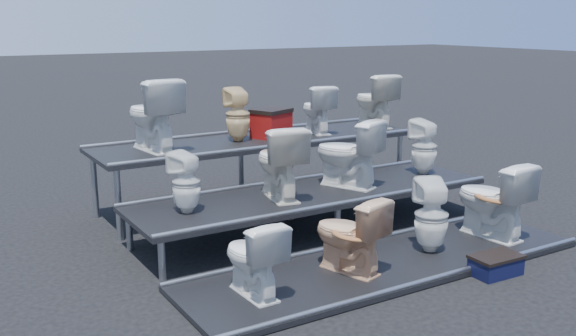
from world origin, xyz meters
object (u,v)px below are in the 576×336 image
toilet_0 (253,257)px  step_stool (496,266)px  toilet_11 (374,100)px  toilet_3 (492,199)px  toilet_9 (238,115)px  toilet_10 (317,109)px  toilet_4 (186,182)px  toilet_1 (349,234)px  red_crate (271,125)px  toilet_8 (152,114)px  toilet_5 (279,161)px  toilet_6 (347,153)px  toilet_7 (424,147)px  toilet_2 (431,216)px

toilet_0 → step_stool: size_ratio=1.46×
toilet_0 → toilet_11: bearing=-144.2°
toilet_3 → toilet_9: toilet_9 is taller
toilet_9 → toilet_10: (1.19, 0.00, -0.01)m
toilet_4 → step_stool: bearing=115.9°
toilet_0 → step_stool: (2.23, -0.68, -0.31)m
toilet_1 → red_crate: bearing=-120.5°
toilet_3 → toilet_9: (-1.72, 2.60, 0.72)m
toilet_0 → toilet_3: 2.92m
toilet_8 → step_stool: size_ratio=1.83×
toilet_5 → toilet_10: size_ratio=1.25×
toilet_0 → toilet_9: (1.19, 2.60, 0.80)m
toilet_5 → toilet_11: toilet_11 is taller
step_stool → toilet_9: bearing=109.7°
toilet_0 → toilet_5: toilet_5 is taller
toilet_9 → toilet_11: bearing=-176.8°
toilet_1 → toilet_6: (0.93, 1.30, 0.44)m
toilet_4 → toilet_9: size_ratio=0.93×
toilet_6 → toilet_7: size_ratio=1.15×
toilet_2 → toilet_5: size_ratio=0.93×
toilet_0 → toilet_6: size_ratio=0.85×
toilet_8 → toilet_10: size_ratio=1.31×
toilet_5 → toilet_9: bearing=-85.5°
toilet_7 → toilet_10: 1.54m
toilet_11 → toilet_10: bearing=6.2°
toilet_4 → toilet_6: 1.99m
toilet_2 → toilet_0: bearing=24.1°
toilet_10 → step_stool: (-0.15, -3.28, -1.10)m
toilet_4 → toilet_11: (3.41, 1.30, 0.46)m
toilet_0 → toilet_2: (2.04, 0.00, 0.04)m
toilet_5 → toilet_11: (2.34, 1.30, 0.37)m
toilet_1 → toilet_6: size_ratio=0.91×
step_stool → toilet_1: bearing=152.9°
toilet_6 → toilet_10: (0.44, 1.30, 0.32)m
toilet_11 → toilet_0: bearing=43.9°
toilet_1 → toilet_9: 2.72m
toilet_8 → toilet_11: 3.28m
toilet_6 → toilet_3: bearing=103.7°
toilet_7 → toilet_5: bearing=-10.5°
toilet_1 → toilet_0: bearing=-16.2°
toilet_2 → toilet_11: toilet_11 is taller
toilet_5 → step_stool: bearing=133.1°
toilet_6 → toilet_5: bearing=-23.1°
toilet_1 → toilet_7: (2.12, 1.30, 0.38)m
toilet_2 → toilet_4: (-2.09, 1.30, 0.34)m
toilet_4 → toilet_5: toilet_5 is taller
toilet_4 → toilet_0: bearing=69.1°
toilet_4 → toilet_8: toilet_8 is taller
toilet_0 → toilet_6: bearing=-148.1°
toilet_4 → step_stool: (2.28, -1.98, -0.69)m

